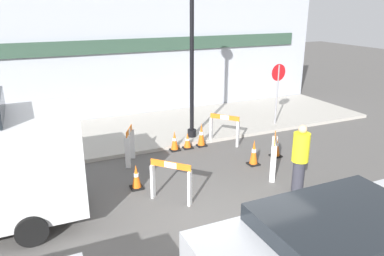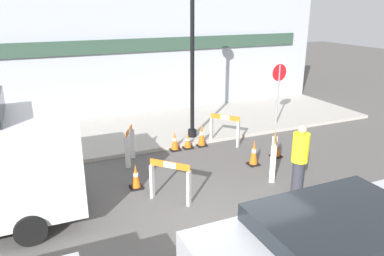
% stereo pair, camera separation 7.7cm
% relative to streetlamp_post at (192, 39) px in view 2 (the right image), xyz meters
% --- Properties ---
extents(ground_plane, '(60.00, 60.00, 0.00)m').
position_rel_streetlamp_post_xyz_m(ground_plane, '(-1.63, -5.05, -3.28)').
color(ground_plane, '#565451').
extents(sidewalk_slab, '(18.00, 3.94, 0.11)m').
position_rel_streetlamp_post_xyz_m(sidewalk_slab, '(-1.63, 1.42, -3.22)').
color(sidewalk_slab, '#ADA89E').
rests_on(sidewalk_slab, ground_plane).
extents(storefront_facade, '(18.00, 0.22, 5.50)m').
position_rel_streetlamp_post_xyz_m(storefront_facade, '(-1.63, 3.46, -0.52)').
color(storefront_facade, '#A3A8B2').
rests_on(storefront_facade, ground_plane).
extents(streetlamp_post, '(0.44, 0.44, 4.90)m').
position_rel_streetlamp_post_xyz_m(streetlamp_post, '(0.00, 0.00, 0.00)').
color(streetlamp_post, black).
rests_on(streetlamp_post, sidewalk_slab).
extents(stop_sign, '(0.60, 0.06, 2.19)m').
position_rel_streetlamp_post_xyz_m(stop_sign, '(3.35, 0.01, -1.69)').
color(stop_sign, gray).
rests_on(stop_sign, sidewalk_slab).
extents(barricade_0, '(0.72, 0.83, 0.99)m').
position_rel_streetlamp_post_xyz_m(barricade_0, '(0.76, -0.84, -2.73)').
color(barricade_0, white).
rests_on(barricade_0, ground_plane).
extents(barricade_1, '(0.45, 0.73, 1.03)m').
position_rel_streetlamp_post_xyz_m(barricade_1, '(-2.38, -1.04, -2.73)').
color(barricade_1, white).
rests_on(barricade_1, ground_plane).
extents(barricade_2, '(0.77, 0.81, 0.98)m').
position_rel_streetlamp_post_xyz_m(barricade_2, '(-2.12, -3.54, -2.73)').
color(barricade_2, white).
rests_on(barricade_2, ground_plane).
extents(barricade_3, '(0.58, 0.70, 1.13)m').
position_rel_streetlamp_post_xyz_m(barricade_3, '(0.79, -3.40, -2.68)').
color(barricade_3, white).
rests_on(barricade_3, ground_plane).
extents(traffic_cone_0, '(0.30, 0.30, 0.62)m').
position_rel_streetlamp_post_xyz_m(traffic_cone_0, '(-0.88, -0.65, -2.98)').
color(traffic_cone_0, black).
rests_on(traffic_cone_0, ground_plane).
extents(traffic_cone_1, '(0.30, 0.30, 0.73)m').
position_rel_streetlamp_post_xyz_m(traffic_cone_1, '(0.73, -2.57, -2.92)').
color(traffic_cone_1, black).
rests_on(traffic_cone_1, ground_plane).
extents(traffic_cone_2, '(0.30, 0.30, 0.49)m').
position_rel_streetlamp_post_xyz_m(traffic_cone_2, '(-0.44, -0.65, -3.04)').
color(traffic_cone_2, black).
rests_on(traffic_cone_2, ground_plane).
extents(traffic_cone_3, '(0.30, 0.30, 0.75)m').
position_rel_streetlamp_post_xyz_m(traffic_cone_3, '(0.04, -0.65, -2.91)').
color(traffic_cone_3, black).
rests_on(traffic_cone_3, ground_plane).
extents(traffic_cone_4, '(0.30, 0.30, 0.63)m').
position_rel_streetlamp_post_xyz_m(traffic_cone_4, '(-2.66, -2.60, -2.97)').
color(traffic_cone_4, black).
rests_on(traffic_cone_4, ground_plane).
extents(traffic_cone_5, '(0.30, 0.30, 0.68)m').
position_rel_streetlamp_post_xyz_m(traffic_cone_5, '(1.67, -2.35, -2.95)').
color(traffic_cone_5, black).
rests_on(traffic_cone_5, ground_plane).
extents(person_worker, '(0.54, 0.54, 1.71)m').
position_rel_streetlamp_post_xyz_m(person_worker, '(0.77, -4.40, -2.37)').
color(person_worker, '#33333D').
rests_on(person_worker, ground_plane).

